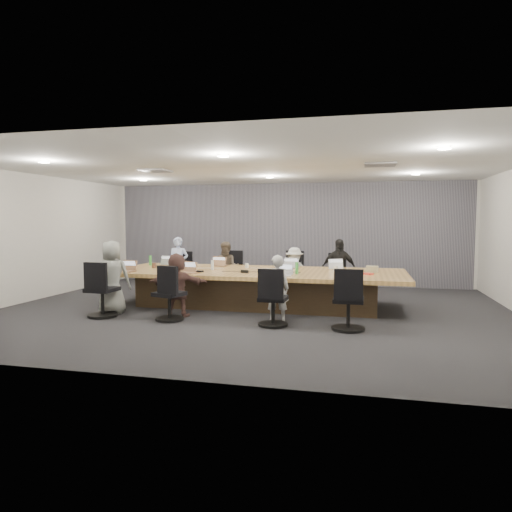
% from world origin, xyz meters
% --- Properties ---
extents(floor, '(10.00, 8.00, 0.00)m').
position_xyz_m(floor, '(0.00, 0.00, 0.00)').
color(floor, '#27272B').
rests_on(floor, ground).
extents(ceiling, '(10.00, 8.00, 0.00)m').
position_xyz_m(ceiling, '(0.00, 0.00, 2.80)').
color(ceiling, white).
rests_on(ceiling, wall_back).
extents(wall_back, '(10.00, 0.00, 2.80)m').
position_xyz_m(wall_back, '(0.00, 4.00, 1.40)').
color(wall_back, beige).
rests_on(wall_back, ground).
extents(wall_front, '(10.00, 0.00, 2.80)m').
position_xyz_m(wall_front, '(0.00, -4.00, 1.40)').
color(wall_front, beige).
rests_on(wall_front, ground).
extents(wall_left, '(0.00, 8.00, 2.80)m').
position_xyz_m(wall_left, '(-5.00, 0.00, 1.40)').
color(wall_left, beige).
rests_on(wall_left, ground).
extents(curtain, '(9.80, 0.04, 2.80)m').
position_xyz_m(curtain, '(0.00, 3.92, 1.40)').
color(curtain, slate).
rests_on(curtain, ground).
extents(conference_table, '(6.00, 2.20, 0.74)m').
position_xyz_m(conference_table, '(0.00, 0.50, 0.40)').
color(conference_table, '#43311E').
rests_on(conference_table, ground).
extents(chair_0, '(0.60, 0.60, 0.76)m').
position_xyz_m(chair_0, '(-2.32, 2.20, 0.38)').
color(chair_0, black).
rests_on(chair_0, ground).
extents(chair_1, '(0.60, 0.60, 0.83)m').
position_xyz_m(chair_1, '(-1.06, 2.20, 0.42)').
color(chair_1, black).
rests_on(chair_1, ground).
extents(chair_2, '(0.74, 0.74, 0.86)m').
position_xyz_m(chair_2, '(0.58, 2.20, 0.43)').
color(chair_2, black).
rests_on(chair_2, ground).
extents(chair_3, '(0.67, 0.67, 0.79)m').
position_xyz_m(chair_3, '(1.59, 2.20, 0.39)').
color(chair_3, black).
rests_on(chair_3, ground).
extents(chair_4, '(0.60, 0.60, 0.85)m').
position_xyz_m(chair_4, '(-2.53, -1.20, 0.42)').
color(chair_4, black).
rests_on(chair_4, ground).
extents(chair_5, '(0.67, 0.67, 0.79)m').
position_xyz_m(chair_5, '(-1.20, -1.20, 0.40)').
color(chair_5, black).
rests_on(chair_5, ground).
extents(chair_6, '(0.54, 0.54, 0.78)m').
position_xyz_m(chair_6, '(0.67, -1.20, 0.39)').
color(chair_6, black).
rests_on(chair_6, ground).
extents(chair_7, '(0.57, 0.57, 0.83)m').
position_xyz_m(chair_7, '(1.91, -1.20, 0.42)').
color(chair_7, black).
rests_on(chair_7, ground).
extents(person_0, '(0.53, 0.38, 1.37)m').
position_xyz_m(person_0, '(-2.32, 1.85, 0.68)').
color(person_0, '#ADBFED').
rests_on(person_0, ground).
extents(laptop_0, '(0.38, 0.30, 0.02)m').
position_xyz_m(laptop_0, '(-2.32, 1.30, 0.75)').
color(laptop_0, '#B2B2B7').
rests_on(laptop_0, conference_table).
extents(person_1, '(0.69, 0.57, 1.26)m').
position_xyz_m(person_1, '(-1.06, 1.85, 0.63)').
color(person_1, brown).
rests_on(person_1, ground).
extents(laptop_1, '(0.38, 0.30, 0.02)m').
position_xyz_m(laptop_1, '(-1.06, 1.30, 0.75)').
color(laptop_1, '#8C6647').
rests_on(laptop_1, conference_table).
extents(person_2, '(0.79, 0.52, 1.15)m').
position_xyz_m(person_2, '(0.58, 1.85, 0.57)').
color(person_2, '#B2B4B2').
rests_on(person_2, ground).
extents(laptop_2, '(0.37, 0.29, 0.02)m').
position_xyz_m(laptop_2, '(0.58, 1.30, 0.75)').
color(laptop_2, '#B2B2B7').
rests_on(laptop_2, conference_table).
extents(person_3, '(0.84, 0.45, 1.36)m').
position_xyz_m(person_3, '(1.59, 1.85, 0.68)').
color(person_3, black).
rests_on(person_3, ground).
extents(laptop_3, '(0.33, 0.26, 0.02)m').
position_xyz_m(laptop_3, '(1.59, 1.30, 0.75)').
color(laptop_3, '#B2B2B7').
rests_on(laptop_3, conference_table).
extents(person_4, '(0.76, 0.58, 1.40)m').
position_xyz_m(person_4, '(-2.53, -0.85, 0.70)').
color(person_4, gray).
rests_on(person_4, ground).
extents(laptop_4, '(0.35, 0.26, 0.02)m').
position_xyz_m(laptop_4, '(-2.53, -0.30, 0.75)').
color(laptop_4, '#8C6647').
rests_on(laptop_4, conference_table).
extents(person_5, '(1.14, 0.54, 1.18)m').
position_xyz_m(person_5, '(-1.20, -0.85, 0.59)').
color(person_5, brown).
rests_on(person_5, ground).
extents(laptop_5, '(0.38, 0.30, 0.02)m').
position_xyz_m(laptop_5, '(-1.20, -0.30, 0.75)').
color(laptop_5, '#8C6647').
rests_on(laptop_5, conference_table).
extents(person_6, '(0.48, 0.37, 1.18)m').
position_xyz_m(person_6, '(0.67, -0.85, 0.59)').
color(person_6, '#B8B8B8').
rests_on(person_6, ground).
extents(laptop_6, '(0.34, 0.25, 0.02)m').
position_xyz_m(laptop_6, '(0.67, -0.30, 0.75)').
color(laptop_6, '#B2B2B7').
rests_on(laptop_6, conference_table).
extents(bottle_green_left, '(0.09, 0.09, 0.23)m').
position_xyz_m(bottle_green_left, '(-2.65, 1.00, 0.86)').
color(bottle_green_left, green).
rests_on(bottle_green_left, conference_table).
extents(bottle_green_right, '(0.07, 0.07, 0.23)m').
position_xyz_m(bottle_green_right, '(0.88, 0.10, 0.85)').
color(bottle_green_right, green).
rests_on(bottle_green_right, conference_table).
extents(bottle_clear, '(0.08, 0.08, 0.21)m').
position_xyz_m(bottle_clear, '(-0.94, 0.41, 0.84)').
color(bottle_clear, silver).
rests_on(bottle_clear, conference_table).
extents(cup_white_far, '(0.08, 0.08, 0.09)m').
position_xyz_m(cup_white_far, '(-0.35, 0.99, 0.79)').
color(cup_white_far, white).
rests_on(cup_white_far, conference_table).
extents(cup_white_near, '(0.09, 0.09, 0.11)m').
position_xyz_m(cup_white_near, '(1.59, 0.71, 0.79)').
color(cup_white_near, white).
rests_on(cup_white_near, conference_table).
extents(mug_brown, '(0.11, 0.11, 0.11)m').
position_xyz_m(mug_brown, '(-2.31, 0.49, 0.80)').
color(mug_brown, brown).
rests_on(mug_brown, conference_table).
extents(mic_left, '(0.17, 0.13, 0.03)m').
position_xyz_m(mic_left, '(-1.07, -0.03, 0.76)').
color(mic_left, black).
rests_on(mic_left, conference_table).
extents(mic_right, '(0.15, 0.10, 0.03)m').
position_xyz_m(mic_right, '(0.39, 0.40, 0.75)').
color(mic_right, black).
rests_on(mic_right, conference_table).
extents(stapler, '(0.16, 0.08, 0.06)m').
position_xyz_m(stapler, '(-0.14, 0.01, 0.77)').
color(stapler, black).
rests_on(stapler, conference_table).
extents(canvas_bag, '(0.24, 0.16, 0.12)m').
position_xyz_m(canvas_bag, '(2.31, 0.74, 0.80)').
color(canvas_bag, tan).
rests_on(canvas_bag, conference_table).
extents(snack_packet, '(0.20, 0.19, 0.04)m').
position_xyz_m(snack_packet, '(2.23, 0.29, 0.76)').
color(snack_packet, '#DF4131').
rests_on(snack_packet, conference_table).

